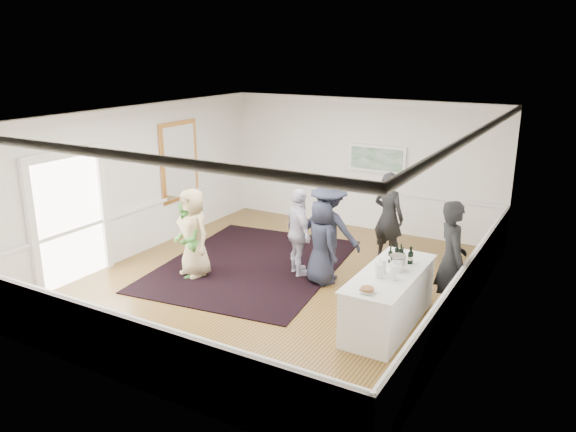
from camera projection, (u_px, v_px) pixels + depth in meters
The scene contains 23 objects.
floor at pixel (279, 281), 10.86m from camera, with size 8.00×8.00×0.00m, color olive.
ceiling at pixel (278, 115), 9.93m from camera, with size 7.00×8.00×0.02m, color white.
wall_left at pixel (139, 180), 12.06m from camera, with size 0.02×8.00×3.20m, color white.
wall_right at pixel (471, 231), 8.73m from camera, with size 0.02×8.00×3.20m, color white.
wall_back at pixel (362, 164), 13.72m from camera, with size 7.00×0.02×3.20m, color white.
wall_front at pixel (116, 274), 7.07m from camera, with size 7.00×0.02×3.20m, color white.
wainscoting at pixel (279, 257), 10.71m from camera, with size 7.00×8.00×1.00m, color white, non-canonical shape.
mirror at pixel (180, 161), 13.06m from camera, with size 0.05×1.25×1.85m.
doorway at pixel (69, 210), 10.51m from camera, with size 0.10×1.78×2.56m.
landscape_painting at pixel (377, 159), 13.43m from camera, with size 1.44×0.06×0.66m.
area_rug at pixel (252, 265), 11.66m from camera, with size 3.40×4.46×0.02m, color black.
serving_table at pixel (389, 299), 9.03m from camera, with size 0.87×2.28×0.92m.
bartender at pixel (451, 260), 9.18m from camera, with size 0.73×0.48×2.01m, color black.
guest_tan at pixel (193, 233), 10.92m from camera, with size 0.86×0.56×1.76m, color tan.
guest_green at pixel (187, 239), 10.92m from camera, with size 0.74×0.58×1.53m, color #55B046.
guest_lilac at pixel (299, 233), 10.94m from camera, with size 1.03×0.43×1.75m, color silver.
guest_dark_a at pixel (328, 230), 10.73m from camera, with size 1.27×0.73×1.97m, color #202335.
guest_dark_b at pixel (388, 217), 11.68m from camera, with size 0.70×0.46×1.91m, color black.
guest_navy at pixel (321, 242), 10.59m from camera, with size 0.80×0.52×1.64m, color #202335.
wine_bottles at pixel (401, 253), 9.26m from camera, with size 0.38×0.27×0.31m.
juice_pitchers at pixel (385, 269), 8.69m from camera, with size 0.35×0.31×0.24m.
ice_bucket at pixel (398, 263), 8.96m from camera, with size 0.26×0.26×0.24m, color silver.
nut_bowl at pixel (367, 290), 8.15m from camera, with size 0.24×0.24×0.08m.
Camera 1 is at (5.14, -8.61, 4.35)m, focal length 35.00 mm.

